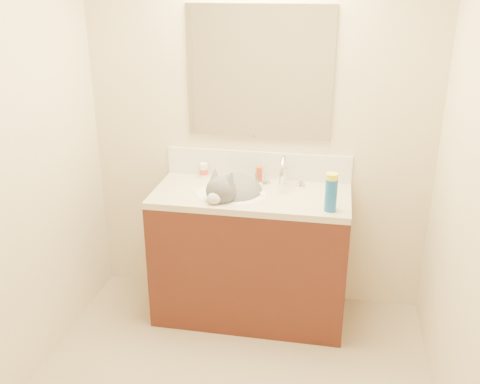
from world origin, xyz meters
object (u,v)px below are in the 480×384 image
at_px(basin, 231,204).
at_px(spray_can, 331,195).
at_px(silver_jar, 258,177).
at_px(amber_bottle, 259,174).
at_px(faucet, 283,174).
at_px(pill_bottle, 204,171).
at_px(cat, 233,194).
at_px(vanity_cabinet, 251,258).

relative_size(basin, spray_can, 2.40).
distance_m(silver_jar, amber_bottle, 0.02).
bearing_deg(silver_jar, faucet, -23.04).
distance_m(pill_bottle, amber_bottle, 0.37).
bearing_deg(pill_bottle, amber_bottle, 0.42).
height_order(cat, amber_bottle, cat).
bearing_deg(spray_can, pill_bottle, 155.04).
bearing_deg(silver_jar, spray_can, -39.92).
bearing_deg(faucet, cat, -152.02).
bearing_deg(pill_bottle, cat, -42.12).
distance_m(basin, pill_bottle, 0.35).
height_order(cat, silver_jar, cat).
relative_size(faucet, spray_can, 1.49).
relative_size(basin, cat, 0.88).
bearing_deg(faucet, basin, -150.88).
xyz_separation_m(vanity_cabinet, pill_bottle, (-0.35, 0.20, 0.50)).
relative_size(silver_jar, spray_can, 0.29).
height_order(pill_bottle, spray_can, spray_can).
distance_m(basin, spray_can, 0.64).
height_order(faucet, spray_can, faucet).
distance_m(vanity_cabinet, faucet, 0.58).
bearing_deg(vanity_cabinet, cat, -171.73).
height_order(silver_jar, spray_can, spray_can).
bearing_deg(cat, silver_jar, 82.01).
bearing_deg(spray_can, amber_bottle, 139.96).
relative_size(vanity_cabinet, pill_bottle, 12.18).
height_order(vanity_cabinet, cat, cat).
bearing_deg(silver_jar, pill_bottle, -178.70).
bearing_deg(faucet, vanity_cabinet, -142.71).
bearing_deg(silver_jar, vanity_cabinet, -92.65).
distance_m(basin, cat, 0.06).
relative_size(faucet, amber_bottle, 2.90).
relative_size(cat, amber_bottle, 5.32).
xyz_separation_m(amber_bottle, spray_can, (0.46, -0.39, 0.05)).
bearing_deg(cat, faucet, 47.48).
bearing_deg(amber_bottle, pill_bottle, -179.58).
bearing_deg(basin, cat, 48.96).
bearing_deg(silver_jar, cat, -117.49).
relative_size(vanity_cabinet, amber_bottle, 12.43).
xyz_separation_m(pill_bottle, silver_jar, (0.36, 0.01, -0.02)).
relative_size(vanity_cabinet, spray_can, 6.40).
relative_size(pill_bottle, silver_jar, 1.79).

